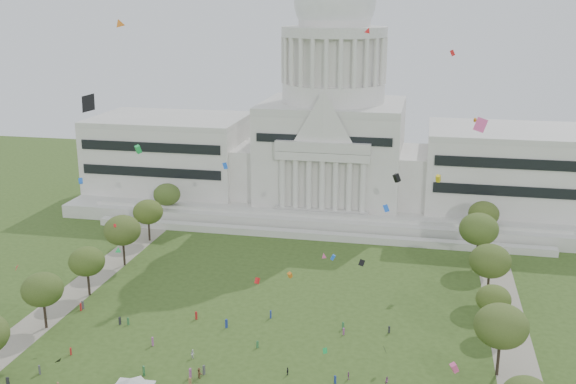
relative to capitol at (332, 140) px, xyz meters
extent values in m
cube|color=beige|center=(0.00, 1.41, -20.30)|extent=(160.00, 60.00, 4.00)
cube|color=beige|center=(0.00, -31.59, -21.30)|extent=(130.00, 3.00, 2.00)
cube|color=beige|center=(0.00, -23.59, -19.80)|extent=(140.00, 3.00, 5.00)
cube|color=beige|center=(-55.00, 0.41, -7.30)|extent=(50.00, 34.00, 22.00)
cube|color=beige|center=(55.00, 0.41, -7.30)|extent=(50.00, 34.00, 22.00)
cube|color=beige|center=(-27.00, -1.59, -10.30)|extent=(12.00, 26.00, 16.00)
cube|color=beige|center=(27.00, -1.59, -10.30)|extent=(12.00, 26.00, 16.00)
cube|color=beige|center=(0.00, 0.41, -4.30)|extent=(44.00, 38.00, 28.00)
cube|color=beige|center=(0.00, -19.59, -1.10)|extent=(28.00, 3.00, 2.40)
cube|color=black|center=(-55.00, -16.79, -5.30)|extent=(46.00, 0.40, 11.00)
cube|color=black|center=(55.00, -16.79, -5.30)|extent=(46.00, 0.40, 11.00)
cylinder|color=beige|center=(0.00, 0.41, 15.10)|extent=(32.00, 32.00, 6.00)
cylinder|color=beige|center=(0.00, 0.41, 25.10)|extent=(28.00, 28.00, 14.00)
cylinder|color=beige|center=(0.00, 0.41, 33.60)|extent=(32.40, 32.40, 3.00)
cylinder|color=beige|center=(0.00, 0.41, 39.10)|extent=(22.00, 22.00, 8.00)
cube|color=gray|center=(-48.00, -83.59, -22.28)|extent=(8.00, 160.00, 0.04)
cube|color=gray|center=(48.00, -83.59, -22.28)|extent=(8.00, 160.00, 0.04)
cylinder|color=black|center=(-45.04, -96.29, -19.56)|extent=(0.56, 0.56, 5.47)
ellipsoid|color=#314717|center=(-45.04, -96.29, -13.77)|extent=(8.42, 8.42, 6.89)
cylinder|color=black|center=(44.17, -96.15, -19.19)|extent=(0.56, 0.56, 6.20)
ellipsoid|color=#3B4D1E|center=(44.17, -96.15, -12.62)|extent=(9.55, 9.55, 7.82)
cylinder|color=black|center=(-44.09, -79.67, -19.66)|extent=(0.56, 0.56, 5.27)
ellipsoid|color=#344D16|center=(-44.09, -79.67, -14.07)|extent=(8.12, 8.12, 6.65)
cylinder|color=black|center=(44.40, -79.10, -20.02)|extent=(0.56, 0.56, 4.56)
ellipsoid|color=#394C17|center=(44.40, -79.10, -15.19)|extent=(7.01, 7.01, 5.74)
cylinder|color=black|center=(-44.08, -61.17, -19.28)|extent=(0.56, 0.56, 6.03)
ellipsoid|color=#3C4B1C|center=(-44.08, -61.17, -12.89)|extent=(9.29, 9.29, 7.60)
cylinder|color=black|center=(44.76, -63.55, -19.31)|extent=(0.56, 0.56, 5.97)
ellipsoid|color=#344818|center=(44.76, -63.55, -12.99)|extent=(9.19, 9.19, 7.52)
cylinder|color=black|center=(-45.22, -42.58, -19.59)|extent=(0.56, 0.56, 5.41)
ellipsoid|color=#3C5016|center=(-45.22, -42.58, -13.86)|extent=(8.33, 8.33, 6.81)
cylinder|color=black|center=(43.49, -43.40, -19.11)|extent=(0.56, 0.56, 6.37)
ellipsoid|color=#374F1B|center=(43.49, -43.40, -12.35)|extent=(9.82, 9.82, 8.03)
cylinder|color=black|center=(-46.87, -24.45, -19.64)|extent=(0.56, 0.56, 5.32)
ellipsoid|color=#354F1B|center=(-46.87, -24.45, -14.00)|extent=(8.19, 8.19, 6.70)
cylinder|color=black|center=(45.96, -25.46, -19.56)|extent=(0.56, 0.56, 5.47)
ellipsoid|color=#394A17|center=(45.96, -25.46, -13.77)|extent=(8.42, 8.42, 6.89)
pyramid|color=silver|center=(-16.14, -118.37, -18.33)|extent=(9.36, 9.36, 2.14)
imported|color=#994C8C|center=(25.07, -103.56, -21.51)|extent=(0.90, 0.82, 1.57)
imported|color=#26262B|center=(7.34, -103.94, -21.53)|extent=(0.56, 0.93, 1.52)
imported|color=olive|center=(-7.86, -108.11, -21.31)|extent=(1.74, 1.86, 1.97)
imported|color=silver|center=(-11.38, -101.72, -21.43)|extent=(0.98, 0.91, 1.73)
imported|color=#994C8C|center=(18.23, -103.15, -21.55)|extent=(0.49, 0.87, 1.48)
cube|color=#26262B|center=(-39.41, -117.88, -21.33)|extent=(0.58, 0.59, 1.93)
cube|color=#26262B|center=(24.18, -84.06, -21.57)|extent=(0.43, 0.31, 1.46)
cube|color=#B21E1E|center=(-34.45, -105.36, -21.57)|extent=(0.33, 0.43, 1.45)
cube|color=#26262B|center=(-30.78, -91.92, -21.44)|extent=(0.39, 0.51, 1.70)
cube|color=#B21E1E|center=(-16.08, -86.29, -21.43)|extent=(0.53, 0.51, 1.72)
cube|color=#4C4C51|center=(-42.00, -86.59, -21.39)|extent=(0.56, 0.49, 1.80)
cube|color=#994C8C|center=(-9.43, -108.42, -21.39)|extent=(0.33, 0.50, 1.81)
cube|color=#33723F|center=(14.83, -84.32, -21.52)|extent=(0.48, 0.43, 1.55)
cube|color=#994C8C|center=(15.26, -86.75, -21.57)|extent=(0.36, 0.45, 1.45)
cube|color=navy|center=(16.09, -104.88, -21.57)|extent=(0.43, 0.44, 1.45)
cube|color=navy|center=(-8.72, -88.70, -21.35)|extent=(0.45, 0.57, 1.89)
cube|color=#33723F|center=(-17.88, -109.36, -21.38)|extent=(0.54, 0.57, 1.84)
cube|color=olive|center=(-8.47, -111.21, -21.44)|extent=(0.47, 0.31, 1.72)
cube|color=#994C8C|center=(-20.60, -98.87, -21.40)|extent=(0.38, 0.52, 1.79)
cube|color=#33723F|center=(-0.40, -95.48, -21.57)|extent=(0.43, 0.45, 1.45)
cube|color=navy|center=(-0.82, -82.51, -21.44)|extent=(0.33, 0.48, 1.72)
cube|color=#4C4C51|center=(-7.41, -106.86, -21.39)|extent=(0.39, 0.53, 1.80)
cube|color=#4C4C51|center=(-36.44, -112.80, -21.44)|extent=(0.52, 0.52, 1.71)
cube|color=#33723F|center=(-29.09, -91.59, -21.51)|extent=(0.49, 0.44, 1.57)
cube|color=#B21E1E|center=(-42.00, -87.52, -21.41)|extent=(0.41, 0.53, 1.77)
camera|label=1|loc=(29.50, -209.04, 42.28)|focal=42.00mm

